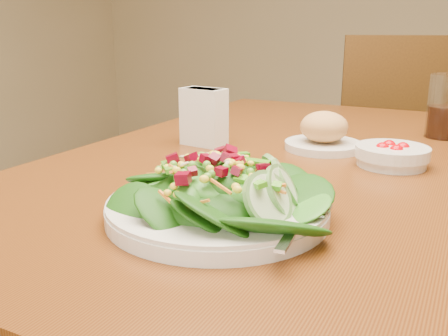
% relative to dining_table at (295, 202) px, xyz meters
% --- Properties ---
extents(dining_table, '(0.90, 1.40, 0.75)m').
position_rel_dining_table_xyz_m(dining_table, '(0.00, 0.00, 0.00)').
color(dining_table, '#613312').
rests_on(dining_table, ground_plane).
extents(chair_far, '(0.57, 0.57, 0.98)m').
position_rel_dining_table_xyz_m(chair_far, '(0.03, 1.05, -0.13)').
color(chair_far, '#452A0C').
rests_on(chair_far, ground_plane).
extents(salad_plate, '(0.31, 0.31, 0.09)m').
position_rel_dining_table_xyz_m(salad_plate, '(0.02, -0.38, 0.13)').
color(salad_plate, silver).
rests_on(salad_plate, dining_table).
extents(bread_plate, '(0.16, 0.16, 0.08)m').
position_rel_dining_table_xyz_m(bread_plate, '(0.03, 0.08, 0.13)').
color(bread_plate, silver).
rests_on(bread_plate, dining_table).
extents(tomato_bowl, '(0.14, 0.14, 0.05)m').
position_rel_dining_table_xyz_m(tomato_bowl, '(0.19, 0.01, 0.12)').
color(tomato_bowl, silver).
rests_on(tomato_bowl, dining_table).
extents(drinking_glass, '(0.09, 0.09, 0.15)m').
position_rel_dining_table_xyz_m(drinking_glass, '(0.25, 0.32, 0.17)').
color(drinking_glass, silver).
rests_on(drinking_glass, dining_table).
extents(napkin_holder, '(0.10, 0.07, 0.13)m').
position_rel_dining_table_xyz_m(napkin_holder, '(-0.22, -0.00, 0.17)').
color(napkin_holder, white).
rests_on(napkin_holder, dining_table).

